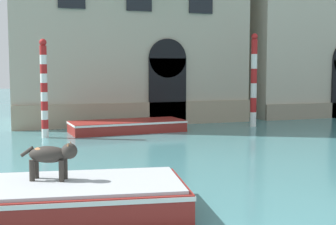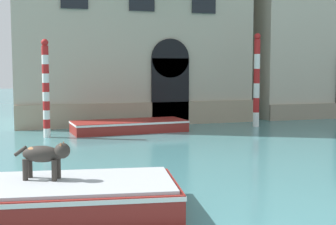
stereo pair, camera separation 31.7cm
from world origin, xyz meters
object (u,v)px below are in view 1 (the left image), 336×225
Objects in this scene: mooring_pole_0 at (254,80)px; mooring_pole_1 at (44,88)px; dog_on_deck at (52,155)px; boat_moored_near_palazzo at (127,126)px; boat_foreground at (21,199)px.

mooring_pole_1 is (-9.36, -0.53, -0.23)m from mooring_pole_0.
dog_on_deck is 10.96m from boat_moored_near_palazzo.
dog_on_deck is 0.21× the size of boat_moored_near_palazzo.
dog_on_deck is at bearing -134.18° from mooring_pole_0.
boat_foreground reaches higher than boat_moored_near_palazzo.
mooring_pole_1 is at bearing -176.77° from mooring_pole_0.
dog_on_deck is 14.18m from mooring_pole_0.
boat_foreground is 1.67× the size of mooring_pole_1.
boat_moored_near_palazzo is at bearing 92.50° from dog_on_deck.
mooring_pole_1 is at bearing 110.51° from dog_on_deck.
mooring_pole_0 is (10.44, 10.27, 1.83)m from boat_foreground.
boat_foreground is 1.30× the size of boat_moored_near_palazzo.
mooring_pole_1 is (0.50, 9.62, 0.85)m from dog_on_deck.
boat_moored_near_palazzo is 3.84m from mooring_pole_1.
boat_foreground is at bearing -135.48° from mooring_pole_0.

